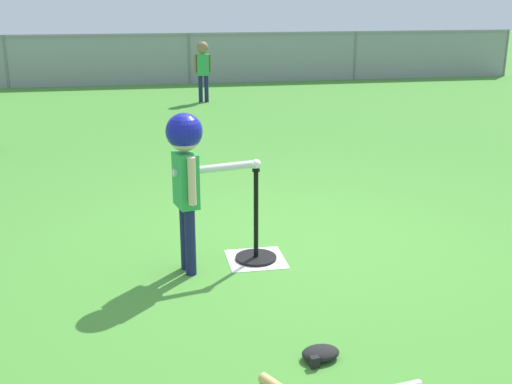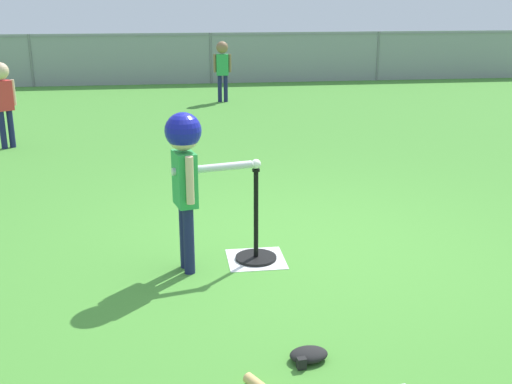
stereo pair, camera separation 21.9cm
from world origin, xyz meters
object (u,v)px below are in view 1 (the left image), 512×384
Objects in this scene: batting_tee at (256,245)px; fielder_near_left at (203,63)px; baseball_on_tee at (256,164)px; batter_child at (186,161)px; glove_by_plate at (320,353)px.

batting_tee is 0.64× the size of fielder_near_left.
batter_child is at bearing -166.99° from baseball_on_tee.
baseball_on_tee reaches higher than glove_by_plate.
glove_by_plate is (0.62, -1.33, -0.81)m from batter_child.
batter_child reaches higher than baseball_on_tee.
fielder_near_left is 4.82× the size of glove_by_plate.
batting_tee is 1.46m from glove_by_plate.
glove_by_plate is (0.09, -1.45, -0.73)m from baseball_on_tee.
batter_child is (-0.53, -0.12, 0.08)m from baseball_on_tee.
baseball_on_tee reaches higher than batting_tee.
batting_tee is at bearing -93.16° from fielder_near_left.
baseball_on_tee is at bearing 93.71° from glove_by_plate.
fielder_near_left is at bearing 86.84° from batting_tee.
batting_tee reaches higher than glove_by_plate.
batter_child reaches higher than fielder_near_left.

